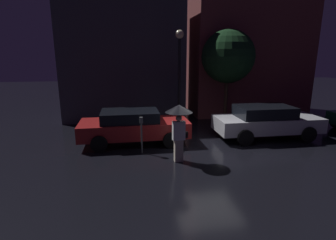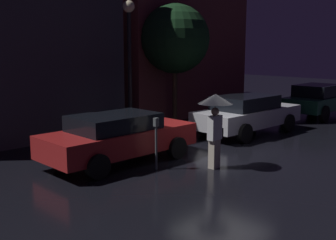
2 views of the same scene
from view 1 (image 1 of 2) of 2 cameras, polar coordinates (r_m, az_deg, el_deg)
name	(u,v)px [view 1 (image 1 of 2)]	position (r m, az deg, el deg)	size (l,w,h in m)	color
ground_plane	(208,151)	(10.08, 8.71, -6.79)	(60.00, 60.00, 0.00)	black
building_facade_left	(123,57)	(15.44, -9.68, 13.36)	(6.61, 3.00, 6.88)	#3D3D47
building_facade_right	(250,29)	(17.26, 17.48, 18.43)	(7.03, 3.00, 10.16)	brown
parked_car_red	(134,126)	(10.84, -7.51, -1.23)	(4.40, 1.98, 1.36)	maroon
parked_car_silver	(266,121)	(12.19, 20.59, -0.19)	(4.54, 1.95, 1.42)	#B7B7BF
pedestrian_with_umbrella	(179,119)	(8.64, 2.39, 0.32)	(0.91, 0.91, 1.97)	beige
parking_meter	(142,131)	(9.60, -5.78, -2.46)	(0.12, 0.10, 1.37)	#4C5154
street_lamp_near	(179,62)	(13.15, 2.49, 12.56)	(0.41, 0.41, 4.72)	black
street_tree	(228,57)	(14.32, 12.93, 13.28)	(2.75, 2.75, 4.85)	#473323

